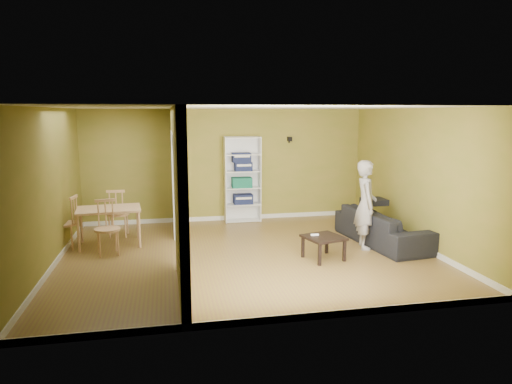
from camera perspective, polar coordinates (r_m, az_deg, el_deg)
room_shell at (r=7.97m, az=-1.13°, el=1.13°), size 6.50×6.50×6.50m
partition at (r=7.85m, az=-9.79°, el=0.85°), size 0.22×5.50×2.60m
wall_speaker at (r=10.85m, az=4.22°, el=6.62°), size 0.10×0.10×0.10m
sofa at (r=9.18m, az=15.52°, el=-3.61°), size 2.35×1.23×0.86m
person at (r=8.69m, az=13.58°, el=-0.61°), size 0.81×0.69×1.94m
bookshelf at (r=10.61m, az=-1.76°, el=1.61°), size 0.83×0.36×1.97m
paper_box_navy_a at (r=10.64m, az=-1.65°, el=-0.87°), size 0.44×0.28×0.22m
paper_box_teal at (r=10.57m, az=-1.79°, el=1.21°), size 0.45×0.29×0.23m
paper_box_navy_b at (r=10.53m, az=-1.60°, el=3.21°), size 0.39×0.26×0.20m
paper_box_navy_c at (r=10.50m, az=-1.85°, el=4.41°), size 0.42×0.27×0.21m
coffee_table at (r=8.00m, az=8.44°, el=-5.93°), size 0.61×0.61×0.41m
game_controller at (r=8.02m, az=7.34°, el=-5.31°), size 0.14×0.04×0.03m
dining_table at (r=9.11m, az=-17.92°, el=-2.40°), size 1.17×0.78×0.73m
chair_left at (r=9.23m, az=-22.71°, el=-3.50°), size 0.53×0.53×1.00m
chair_near at (r=8.56m, az=-18.10°, el=-4.26°), size 0.54×0.54×0.99m
chair_far at (r=9.76m, az=-16.88°, el=-2.45°), size 0.48×0.48×1.00m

